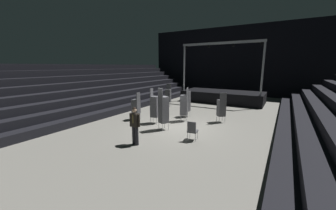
% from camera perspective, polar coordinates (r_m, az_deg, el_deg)
% --- Properties ---
extents(ground_plane, '(22.00, 30.00, 0.10)m').
position_cam_1_polar(ground_plane, '(11.39, 2.24, -6.69)').
color(ground_plane, gray).
extents(arena_end_wall, '(22.00, 0.30, 8.00)m').
position_cam_1_polar(arena_end_wall, '(25.07, 19.39, 11.87)').
color(arena_end_wall, black).
rests_on(arena_end_wall, ground_plane).
extents(bleacher_bank_left, '(6.00, 24.00, 3.60)m').
position_cam_1_polar(bleacher_bank_left, '(16.94, -20.49, 4.93)').
color(bleacher_bank_left, black).
rests_on(bleacher_bank_left, ground_plane).
extents(stage_riser, '(7.48, 3.42, 5.49)m').
position_cam_1_polar(stage_riser, '(19.89, 15.48, 2.58)').
color(stage_riser, black).
rests_on(stage_riser, ground_plane).
extents(man_with_tie, '(0.57, 0.25, 1.70)m').
position_cam_1_polar(man_with_tie, '(8.78, -9.58, -5.42)').
color(man_with_tie, black).
rests_on(man_with_tie, ground_plane).
extents(chair_stack_front_left, '(0.52, 0.52, 2.14)m').
position_cam_1_polar(chair_stack_front_left, '(11.92, -3.91, -0.34)').
color(chair_stack_front_left, '#B2B5BA').
rests_on(chair_stack_front_left, ground_plane).
extents(chair_stack_front_right, '(0.53, 0.53, 1.96)m').
position_cam_1_polar(chair_stack_front_right, '(17.01, 0.05, 2.89)').
color(chair_stack_front_right, '#B2B5BA').
rests_on(chair_stack_front_right, ground_plane).
extents(chair_stack_mid_left, '(0.58, 0.58, 2.31)m').
position_cam_1_polar(chair_stack_mid_left, '(10.66, -1.33, -1.24)').
color(chair_stack_mid_left, '#B2B5BA').
rests_on(chair_stack_mid_left, ground_plane).
extents(chair_stack_mid_right, '(0.62, 0.62, 1.88)m').
position_cam_1_polar(chair_stack_mid_right, '(12.57, 15.21, -0.69)').
color(chair_stack_mid_right, '#B2B5BA').
rests_on(chair_stack_mid_right, ground_plane).
extents(chair_stack_mid_centre, '(0.45, 0.45, 1.79)m').
position_cam_1_polar(chair_stack_mid_centre, '(13.53, 5.41, 0.31)').
color(chair_stack_mid_centre, '#B2B5BA').
rests_on(chair_stack_mid_centre, ground_plane).
extents(chair_stack_rear_left, '(0.54, 0.54, 2.14)m').
position_cam_1_polar(chair_stack_rear_left, '(12.42, 4.69, 0.12)').
color(chair_stack_rear_left, '#B2B5BA').
rests_on(chair_stack_rear_left, ground_plane).
extents(chair_stack_rear_right, '(0.50, 0.50, 1.79)m').
position_cam_1_polar(chair_stack_rear_right, '(12.91, -9.24, -0.32)').
color(chair_stack_rear_right, '#B2B5BA').
rests_on(chair_stack_rear_right, ground_plane).
extents(equipment_road_case, '(1.08, 0.99, 0.75)m').
position_cam_1_polar(equipment_road_case, '(15.70, -2.07, -0.08)').
color(equipment_road_case, black).
rests_on(equipment_road_case, ground_plane).
extents(loose_chair_near_man, '(0.49, 0.49, 0.95)m').
position_cam_1_polar(loose_chair_near_man, '(9.33, 7.04, -7.10)').
color(loose_chair_near_man, '#B2B5BA').
rests_on(loose_chair_near_man, ground_plane).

